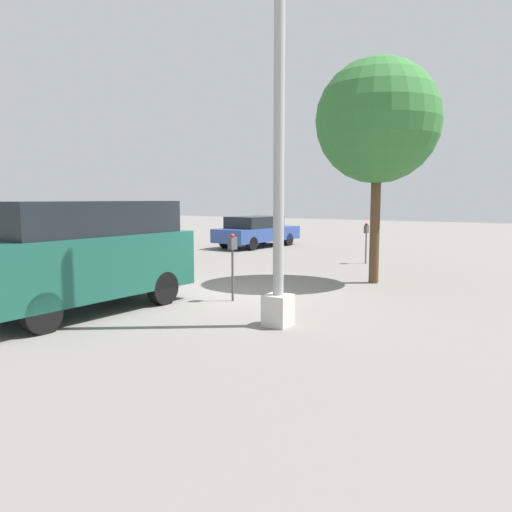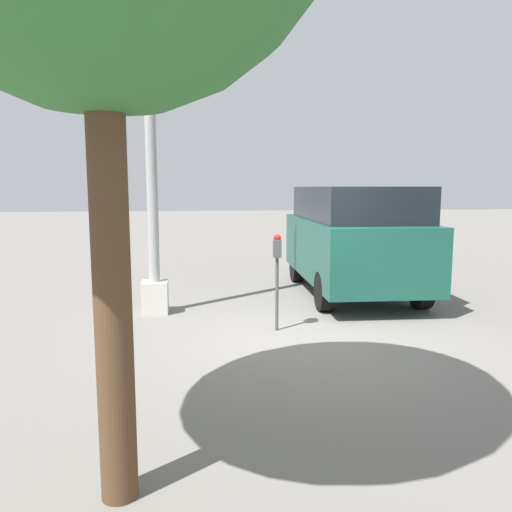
# 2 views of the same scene
# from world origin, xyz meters

# --- Properties ---
(ground_plane) EXTENTS (80.00, 80.00, 0.00)m
(ground_plane) POSITION_xyz_m (0.00, 0.00, 0.00)
(ground_plane) COLOR slate
(parking_meter_near) EXTENTS (0.21, 0.12, 1.46)m
(parking_meter_near) POSITION_xyz_m (0.50, 0.39, 1.08)
(parking_meter_near) COLOR #4C4C4C
(parking_meter_near) RESTS_ON ground
(parking_meter_far) EXTENTS (0.21, 0.12, 1.38)m
(parking_meter_far) POSITION_xyz_m (-7.05, 0.61, 1.02)
(parking_meter_far) COLOR #4C4C4C
(parking_meter_far) RESTS_ON ground
(lamp_post) EXTENTS (0.44, 0.44, 6.79)m
(lamp_post) POSITION_xyz_m (1.82, 2.29, 2.54)
(lamp_post) COLOR beige
(lamp_post) RESTS_ON ground
(parked_van) EXTENTS (4.54, 2.15, 2.16)m
(parked_van) POSITION_xyz_m (2.90, -1.56, 1.17)
(parked_van) COLOR #195142
(parked_van) RESTS_ON ground
(car_distant) EXTENTS (4.62, 2.10, 1.41)m
(car_distant) POSITION_xyz_m (-9.97, -5.69, 0.74)
(car_distant) COLOR #2D478C
(car_distant) RESTS_ON ground
(street_tree) EXTENTS (3.17, 3.17, 5.77)m
(street_tree) POSITION_xyz_m (-3.42, 2.17, 4.16)
(street_tree) COLOR #513823
(street_tree) RESTS_ON ground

